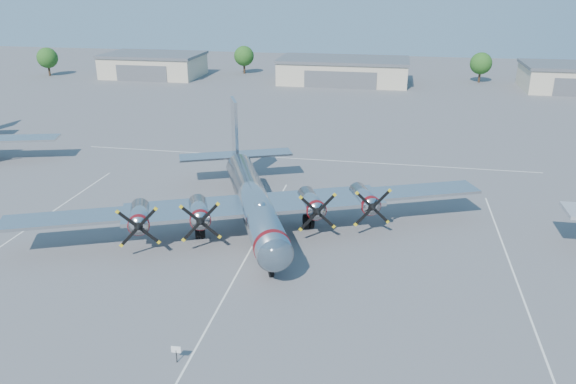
% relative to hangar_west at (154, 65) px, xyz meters
% --- Properties ---
extents(ground, '(260.00, 260.00, 0.00)m').
position_rel_hangar_west_xyz_m(ground, '(45.00, -81.96, -2.71)').
color(ground, '#4E4E50').
rests_on(ground, ground).
extents(parking_lines, '(60.00, 50.08, 0.01)m').
position_rel_hangar_west_xyz_m(parking_lines, '(45.00, -83.71, -2.71)').
color(parking_lines, silver).
rests_on(parking_lines, ground).
extents(hangar_west, '(22.60, 14.60, 5.40)m').
position_rel_hangar_west_xyz_m(hangar_west, '(0.00, 0.00, 0.00)').
color(hangar_west, beige).
rests_on(hangar_west, ground).
extents(hangar_center, '(28.60, 14.60, 5.40)m').
position_rel_hangar_west_xyz_m(hangar_center, '(45.00, -0.00, -0.00)').
color(hangar_center, beige).
rests_on(hangar_center, ground).
extents(hangar_east, '(20.60, 14.60, 5.40)m').
position_rel_hangar_west_xyz_m(hangar_east, '(93.00, 0.00, 0.00)').
color(hangar_east, beige).
rests_on(hangar_east, ground).
extents(tree_far_west, '(4.80, 4.80, 6.64)m').
position_rel_hangar_west_xyz_m(tree_far_west, '(-25.00, -3.96, 1.51)').
color(tree_far_west, '#382619').
rests_on(tree_far_west, ground).
extents(tree_west, '(4.80, 4.80, 6.64)m').
position_rel_hangar_west_xyz_m(tree_west, '(20.00, 8.04, 1.51)').
color(tree_west, '#382619').
rests_on(tree_west, ground).
extents(tree_east, '(4.80, 4.80, 6.64)m').
position_rel_hangar_west_xyz_m(tree_east, '(75.00, 6.04, 1.51)').
color(tree_east, '#382619').
rests_on(tree_east, ground).
extents(main_bomber_b29, '(51.71, 44.29, 9.64)m').
position_rel_hangar_west_xyz_m(main_bomber_b29, '(43.84, -78.36, -2.71)').
color(main_bomber_b29, silver).
rests_on(main_bomber_b29, ground).
extents(info_placard, '(0.62, 0.08, 1.18)m').
position_rel_hangar_west_xyz_m(info_placard, '(44.31, -99.39, -1.89)').
color(info_placard, black).
rests_on(info_placard, ground).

